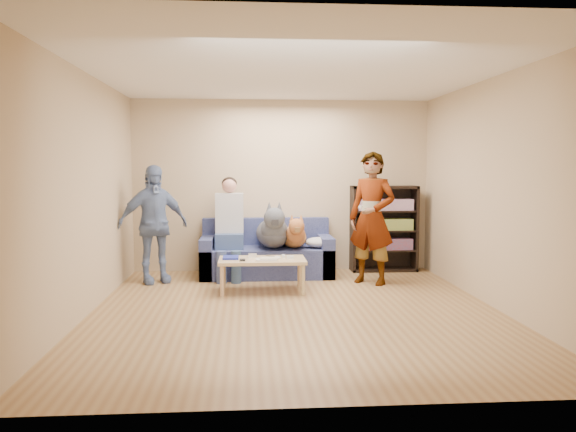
{
  "coord_description": "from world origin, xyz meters",
  "views": [
    {
      "loc": [
        -0.53,
        -6.06,
        1.59
      ],
      "look_at": [
        0.0,
        1.2,
        0.95
      ],
      "focal_mm": 35.0,
      "sensor_mm": 36.0,
      "label": 1
    }
  ],
  "objects": [
    {
      "name": "person_standing_right",
      "position": [
        1.15,
        1.4,
        0.9
      ],
      "size": [
        0.78,
        0.74,
        1.79
      ],
      "primitive_type": "imported",
      "rotation": [
        0.0,
        0.0,
        -0.66
      ],
      "color": "gray",
      "rests_on": "ground"
    },
    {
      "name": "blanket",
      "position": [
        0.51,
        1.93,
        0.5
      ],
      "size": [
        0.43,
        0.36,
        0.15
      ],
      "primitive_type": "ellipsoid",
      "color": "silver",
      "rests_on": "sofa"
    },
    {
      "name": "wall_back",
      "position": [
        0.0,
        2.5,
        1.3
      ],
      "size": [
        4.5,
        0.0,
        4.5
      ],
      "primitive_type": "plane",
      "rotation": [
        1.57,
        0.0,
        0.0
      ],
      "color": "tan",
      "rests_on": "ground"
    },
    {
      "name": "wall_left",
      "position": [
        -2.25,
        0.0,
        1.3
      ],
      "size": [
        0.0,
        5.0,
        5.0
      ],
      "primitive_type": "plane",
      "rotation": [
        1.57,
        0.0,
        1.57
      ],
      "color": "tan",
      "rests_on": "ground"
    },
    {
      "name": "wall_right",
      "position": [
        2.25,
        0.0,
        1.3
      ],
      "size": [
        0.0,
        5.0,
        5.0
      ],
      "primitive_type": "plane",
      "rotation": [
        1.57,
        0.0,
        -1.57
      ],
      "color": "tan",
      "rests_on": "ground"
    },
    {
      "name": "papers",
      "position": [
        -0.29,
        0.92,
        0.43
      ],
      "size": [
        0.26,
        0.2,
        0.02
      ],
      "primitive_type": "cube",
      "color": "beige",
      "rests_on": "coffee_table"
    },
    {
      "name": "wallet",
      "position": [
        -0.59,
        0.9,
        0.43
      ],
      "size": [
        0.07,
        0.12,
        0.02
      ],
      "primitive_type": "cube",
      "color": "black",
      "rests_on": "coffee_table"
    },
    {
      "name": "dog_tan",
      "position": [
        0.14,
        1.91,
        0.61
      ],
      "size": [
        0.36,
        1.14,
        0.52
      ],
      "color": "#B56437",
      "rests_on": "sofa"
    },
    {
      "name": "controller_a",
      "position": [
        -0.06,
        1.12,
        0.43
      ],
      "size": [
        0.04,
        0.13,
        0.03
      ],
      "primitive_type": "cube",
      "color": "silver",
      "rests_on": "coffee_table"
    },
    {
      "name": "held_controller",
      "position": [
        0.95,
        1.2,
        1.06
      ],
      "size": [
        0.08,
        0.13,
        0.03
      ],
      "primitive_type": "cube",
      "rotation": [
        0.0,
        0.0,
        -0.31
      ],
      "color": "white",
      "rests_on": "person_standing_right"
    },
    {
      "name": "notebook_blue",
      "position": [
        -0.74,
        1.07,
        0.43
      ],
      "size": [
        0.2,
        0.26,
        0.03
      ],
      "primitive_type": "cube",
      "color": "navy",
      "rests_on": "coffee_table"
    },
    {
      "name": "person_seated",
      "position": [
        -0.79,
        1.97,
        0.77
      ],
      "size": [
        0.4,
        0.73,
        1.47
      ],
      "color": "#3A5880",
      "rests_on": "sofa"
    },
    {
      "name": "headphone_cup_b",
      "position": [
        -0.14,
        1.08,
        0.43
      ],
      "size": [
        0.07,
        0.07,
        0.02
      ],
      "primitive_type": "cylinder",
      "color": "white",
      "rests_on": "coffee_table"
    },
    {
      "name": "coffee_table",
      "position": [
        -0.34,
        1.02,
        0.37
      ],
      "size": [
        1.1,
        0.6,
        0.42
      ],
      "color": "#D6AE84",
      "rests_on": "ground"
    },
    {
      "name": "wall_front",
      "position": [
        0.0,
        -2.5,
        1.3
      ],
      "size": [
        4.5,
        0.0,
        4.5
      ],
      "primitive_type": "plane",
      "rotation": [
        -1.57,
        0.0,
        0.0
      ],
      "color": "tan",
      "rests_on": "ground"
    },
    {
      "name": "pen_black",
      "position": [
        -0.22,
        1.2,
        0.42
      ],
      "size": [
        0.13,
        0.08,
        0.01
      ],
      "primitive_type": "cylinder",
      "rotation": [
        0.0,
        1.57,
        -0.52
      ],
      "color": "black",
      "rests_on": "coffee_table"
    },
    {
      "name": "pen_orange",
      "position": [
        -0.36,
        0.86,
        0.42
      ],
      "size": [
        0.13,
        0.06,
        0.01
      ],
      "primitive_type": "cylinder",
      "rotation": [
        0.0,
        1.57,
        0.35
      ],
      "color": "orange",
      "rests_on": "coffee_table"
    },
    {
      "name": "controller_b",
      "position": [
        0.02,
        1.04,
        0.43
      ],
      "size": [
        0.09,
        0.06,
        0.03
      ],
      "primitive_type": "cube",
      "color": "white",
      "rests_on": "coffee_table"
    },
    {
      "name": "ceiling",
      "position": [
        0.0,
        0.0,
        2.6
      ],
      "size": [
        5.0,
        5.0,
        0.0
      ],
      "primitive_type": "plane",
      "rotation": [
        3.14,
        0.0,
        0.0
      ],
      "color": "white",
      "rests_on": "ground"
    },
    {
      "name": "ground",
      "position": [
        0.0,
        0.0,
        0.0
      ],
      "size": [
        5.0,
        5.0,
        0.0
      ],
      "primitive_type": "plane",
      "color": "olive",
      "rests_on": "ground"
    },
    {
      "name": "camera_silver",
      "position": [
        -0.46,
        1.14,
        0.45
      ],
      "size": [
        0.11,
        0.06,
        0.05
      ],
      "primitive_type": "cube",
      "color": "silver",
      "rests_on": "coffee_table"
    },
    {
      "name": "headphone_cup_a",
      "position": [
        -0.14,
        1.0,
        0.43
      ],
      "size": [
        0.07,
        0.07,
        0.02
      ],
      "primitive_type": "cylinder",
      "color": "white",
      "rests_on": "coffee_table"
    },
    {
      "name": "bookshelf",
      "position": [
        1.55,
        2.33,
        0.68
      ],
      "size": [
        1.0,
        0.34,
        1.3
      ],
      "color": "black",
      "rests_on": "ground"
    },
    {
      "name": "sofa",
      "position": [
        -0.25,
        2.1,
        0.28
      ],
      "size": [
        1.9,
        0.85,
        0.82
      ],
      "color": "#515B93",
      "rests_on": "ground"
    },
    {
      "name": "dog_gray",
      "position": [
        -0.16,
        1.91,
        0.67
      ],
      "size": [
        0.48,
        1.28,
        0.7
      ],
      "color": "#4B4D55",
      "rests_on": "sofa"
    },
    {
      "name": "magazine",
      "position": [
        -0.26,
        0.94,
        0.44
      ],
      "size": [
        0.22,
        0.17,
        0.01
      ],
      "primitive_type": "cube",
      "color": "beige",
      "rests_on": "coffee_table"
    },
    {
      "name": "person_standing_left",
      "position": [
        -1.81,
        1.68,
        0.81
      ],
      "size": [
        1.03,
        0.76,
        1.62
      ],
      "primitive_type": "imported",
      "rotation": [
        0.0,
        0.0,
        0.44
      ],
      "color": "#6F8FB3",
      "rests_on": "ground"
    }
  ]
}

